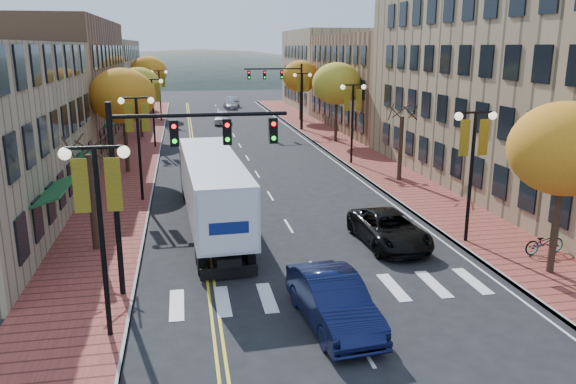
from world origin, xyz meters
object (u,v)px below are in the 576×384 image
navy_sedan (333,301)px  bicycle (544,242)px  semi_truck (210,184)px  black_suv (389,229)px

navy_sedan → bicycle: size_ratio=2.68×
semi_truck → navy_sedan: 11.69m
bicycle → semi_truck: bearing=57.1°
semi_truck → black_suv: bearing=-31.0°
black_suv → bicycle: 6.57m
semi_truck → bicycle: 15.49m
navy_sedan → black_suv: (4.48, 6.90, -0.10)m
semi_truck → bicycle: bearing=-29.2°
bicycle → black_suv: bearing=59.5°
semi_truck → bicycle: size_ratio=7.87×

